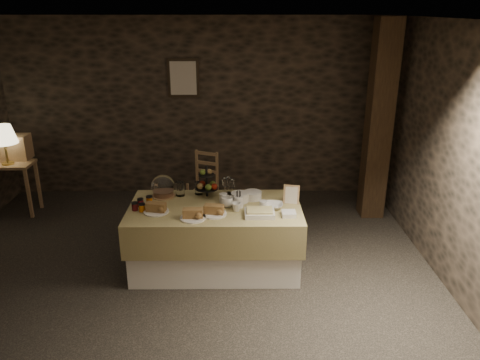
{
  "coord_description": "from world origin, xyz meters",
  "views": [
    {
      "loc": [
        0.6,
        -4.29,
        2.71
      ],
      "look_at": [
        0.64,
        0.2,
        1.04
      ],
      "focal_mm": 35.0,
      "sensor_mm": 36.0,
      "label": 1
    }
  ],
  "objects_px": {
    "timber_column": "(379,122)",
    "buffet_table": "(215,233)",
    "console_table": "(8,172)",
    "wine_rack": "(14,147)",
    "table_lamp": "(3,135)",
    "fruit_stand": "(207,185)",
    "chair": "(203,183)"
  },
  "relations": [
    {
      "from": "console_table",
      "to": "chair",
      "type": "height_order",
      "value": "chair"
    },
    {
      "from": "buffet_table",
      "to": "table_lamp",
      "type": "height_order",
      "value": "table_lamp"
    },
    {
      "from": "fruit_stand",
      "to": "wine_rack",
      "type": "bearing_deg",
      "value": 153.52
    },
    {
      "from": "timber_column",
      "to": "wine_rack",
      "type": "bearing_deg",
      "value": 176.96
    },
    {
      "from": "chair",
      "to": "wine_rack",
      "type": "bearing_deg",
      "value": -156.66
    },
    {
      "from": "wine_rack",
      "to": "console_table",
      "type": "bearing_deg",
      "value": -105.52
    },
    {
      "from": "console_table",
      "to": "wine_rack",
      "type": "relative_size",
      "value": 1.74
    },
    {
      "from": "console_table",
      "to": "wine_rack",
      "type": "height_order",
      "value": "wine_rack"
    },
    {
      "from": "table_lamp",
      "to": "chair",
      "type": "height_order",
      "value": "table_lamp"
    },
    {
      "from": "chair",
      "to": "buffet_table",
      "type": "bearing_deg",
      "value": -59.01
    },
    {
      "from": "chair",
      "to": "fruit_stand",
      "type": "relative_size",
      "value": 1.75
    },
    {
      "from": "buffet_table",
      "to": "console_table",
      "type": "bearing_deg",
      "value": 152.93
    },
    {
      "from": "wine_rack",
      "to": "timber_column",
      "type": "xyz_separation_m",
      "value": [
        4.9,
        -0.26,
        0.4
      ]
    },
    {
      "from": "buffet_table",
      "to": "wine_rack",
      "type": "distance_m",
      "value": 3.31
    },
    {
      "from": "timber_column",
      "to": "table_lamp",
      "type": "bearing_deg",
      "value": 179.65
    },
    {
      "from": "wine_rack",
      "to": "timber_column",
      "type": "distance_m",
      "value": 4.92
    },
    {
      "from": "timber_column",
      "to": "fruit_stand",
      "type": "distance_m",
      "value": 2.48
    },
    {
      "from": "table_lamp",
      "to": "console_table",
      "type": "bearing_deg",
      "value": 135.0
    },
    {
      "from": "console_table",
      "to": "chair",
      "type": "distance_m",
      "value": 2.64
    },
    {
      "from": "fruit_stand",
      "to": "table_lamp",
      "type": "bearing_deg",
      "value": 157.52
    },
    {
      "from": "console_table",
      "to": "wine_rack",
      "type": "bearing_deg",
      "value": 74.48
    },
    {
      "from": "table_lamp",
      "to": "chair",
      "type": "relative_size",
      "value": 0.86
    },
    {
      "from": "chair",
      "to": "console_table",
      "type": "bearing_deg",
      "value": -152.75
    },
    {
      "from": "chair",
      "to": "fruit_stand",
      "type": "distance_m",
      "value": 1.49
    },
    {
      "from": "wine_rack",
      "to": "chair",
      "type": "xyz_separation_m",
      "value": [
        2.57,
        0.04,
        -0.55
      ]
    },
    {
      "from": "timber_column",
      "to": "buffet_table",
      "type": "bearing_deg",
      "value": -146.26
    },
    {
      "from": "console_table",
      "to": "buffet_table",
      "type": "bearing_deg",
      "value": -27.07
    },
    {
      "from": "buffet_table",
      "to": "chair",
      "type": "height_order",
      "value": "chair"
    },
    {
      "from": "table_lamp",
      "to": "fruit_stand",
      "type": "distance_m",
      "value": 2.97
    },
    {
      "from": "wine_rack",
      "to": "chair",
      "type": "distance_m",
      "value": 2.63
    },
    {
      "from": "console_table",
      "to": "fruit_stand",
      "type": "xyz_separation_m",
      "value": [
        2.78,
        -1.18,
        0.26
      ]
    },
    {
      "from": "table_lamp",
      "to": "fruit_stand",
      "type": "relative_size",
      "value": 1.5
    }
  ]
}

